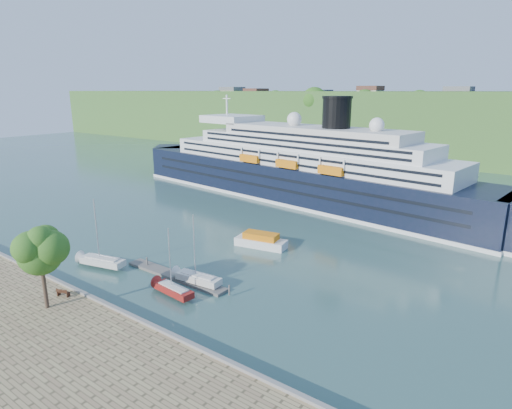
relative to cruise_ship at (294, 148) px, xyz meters
name	(u,v)px	position (x,y,z in m)	size (l,w,h in m)	color
ground	(84,301)	(6.37, -57.83, -11.67)	(400.00, 400.00, 0.00)	#2E524B
far_hillside	(429,124)	(6.37, 87.17, 0.33)	(400.00, 50.00, 24.00)	#396127
quay_coping	(82,292)	(6.37, -58.03, -10.52)	(220.00, 0.50, 0.30)	slate
cruise_ship	(294,148)	(0.00, 0.00, 0.00)	(103.90, 15.13, 23.33)	black
park_bench	(63,292)	(5.20, -59.63, -10.15)	(1.63, 0.67, 1.04)	#422313
promenade_tree	(41,264)	(6.30, -62.20, -5.46)	(6.28, 6.28, 10.41)	#235917
floating_pontoon	(175,276)	(10.27, -46.77, -11.48)	(16.99, 2.08, 0.38)	#65615A
sailboat_white_near	(100,236)	(-0.33, -50.59, -6.90)	(7.38, 2.05, 9.53)	silver
sailboat_red	(172,265)	(14.26, -50.72, -7.53)	(6.40, 1.78, 8.27)	maroon
sailboat_white_far	(198,252)	(14.48, -46.64, -7.17)	(6.96, 1.93, 8.99)	silver
tender_launch	(261,240)	(12.75, -30.46, -10.51)	(8.38, 2.87, 2.32)	orange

